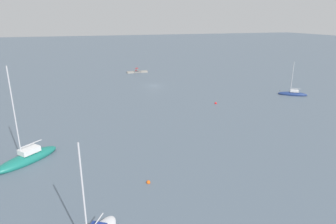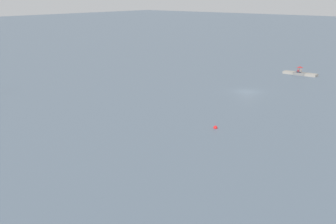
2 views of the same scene
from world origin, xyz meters
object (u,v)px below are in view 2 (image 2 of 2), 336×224
at_px(person_seated_grey_left, 301,71).
at_px(person_seated_maroon_right, 298,71).
at_px(umbrella_open_red, 300,67).
at_px(mooring_buoy_far, 215,128).

height_order(person_seated_grey_left, person_seated_maroon_right, same).
bearing_deg(umbrella_open_red, person_seated_maroon_right, 30.29).
height_order(umbrella_open_red, mooring_buoy_far, umbrella_open_red).
relative_size(umbrella_open_red, mooring_buoy_far, 2.47).
relative_size(person_seated_maroon_right, mooring_buoy_far, 1.41).
height_order(person_seated_grey_left, umbrella_open_red, umbrella_open_red).
bearing_deg(person_seated_maroon_right, umbrella_open_red, -146.72).
distance_m(person_seated_maroon_right, umbrella_open_red, 0.92).
distance_m(person_seated_maroon_right, mooring_buoy_far, 42.98).
height_order(person_seated_maroon_right, umbrella_open_red, umbrella_open_red).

